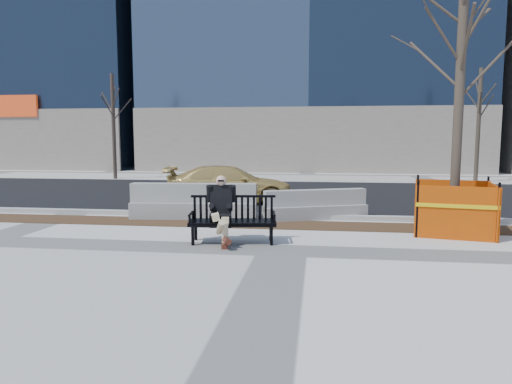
# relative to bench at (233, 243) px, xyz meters

# --- Properties ---
(ground) EXTENTS (120.00, 120.00, 0.00)m
(ground) POSITION_rel_bench_xyz_m (1.06, -0.53, 0.00)
(ground) COLOR beige
(ground) RESTS_ON ground
(mulch_strip) EXTENTS (40.00, 1.20, 0.02)m
(mulch_strip) POSITION_rel_bench_xyz_m (1.06, 2.07, 0.00)
(mulch_strip) COLOR #47301C
(mulch_strip) RESTS_ON ground
(asphalt_street) EXTENTS (60.00, 10.40, 0.01)m
(asphalt_street) POSITION_rel_bench_xyz_m (1.06, 8.27, 0.00)
(asphalt_street) COLOR black
(asphalt_street) RESTS_ON ground
(curb) EXTENTS (60.00, 0.25, 0.12)m
(curb) POSITION_rel_bench_xyz_m (1.06, 3.02, 0.06)
(curb) COLOR #9E9B93
(curb) RESTS_ON ground
(bench) EXTENTS (1.87, 0.88, 0.96)m
(bench) POSITION_rel_bench_xyz_m (0.00, 0.00, 0.00)
(bench) COLOR black
(bench) RESTS_ON ground
(seated_man) EXTENTS (0.71, 1.05, 1.37)m
(seated_man) POSITION_rel_bench_xyz_m (-0.24, 0.02, 0.00)
(seated_man) COLOR black
(seated_man) RESTS_ON ground
(tree_fence) EXTENTS (2.91, 2.91, 6.20)m
(tree_fence) POSITION_rel_bench_xyz_m (4.74, 1.61, 0.00)
(tree_fence) COLOR #D94404
(tree_fence) RESTS_ON ground
(sedan) EXTENTS (4.41, 2.31, 1.22)m
(sedan) POSITION_rel_bench_xyz_m (-1.16, 5.79, 0.00)
(sedan) COLOR tan
(sedan) RESTS_ON ground
(jersey_barrier_left) EXTENTS (3.36, 0.93, 0.95)m
(jersey_barrier_left) POSITION_rel_bench_xyz_m (-1.54, 2.68, 0.00)
(jersey_barrier_left) COLOR gray
(jersey_barrier_left) RESTS_ON ground
(jersey_barrier_right) EXTENTS (2.77, 1.51, 0.79)m
(jersey_barrier_right) POSITION_rel_bench_xyz_m (1.65, 3.03, 0.00)
(jersey_barrier_right) COLOR gray
(jersey_barrier_right) RESTS_ON ground
(far_tree_left) EXTENTS (2.51, 2.51, 5.84)m
(far_tree_left) POSITION_rel_bench_xyz_m (-8.86, 13.99, 0.00)
(far_tree_left) COLOR #42342A
(far_tree_left) RESTS_ON ground
(far_tree_right) EXTENTS (2.33, 2.33, 5.83)m
(far_tree_right) POSITION_rel_bench_xyz_m (9.23, 14.34, 0.00)
(far_tree_right) COLOR #463A2D
(far_tree_right) RESTS_ON ground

